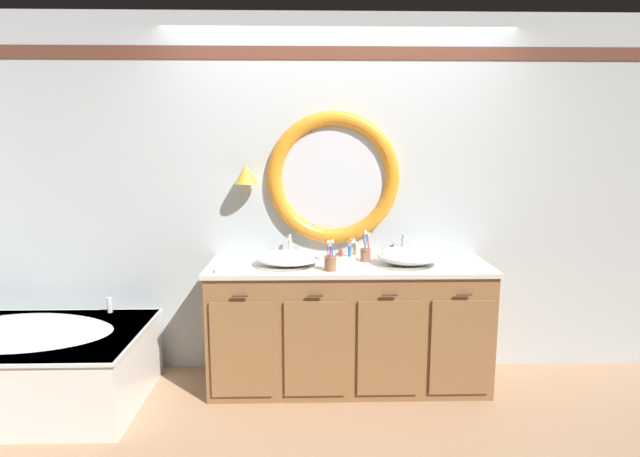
{
  "coord_description": "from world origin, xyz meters",
  "views": [
    {
      "loc": [
        -0.22,
        -3.21,
        1.7
      ],
      "look_at": [
        -0.14,
        0.25,
        1.12
      ],
      "focal_mm": 29.0,
      "sensor_mm": 36.0,
      "label": 1
    }
  ],
  "objects": [
    {
      "name": "folded_hand_towel",
      "position": [
        -0.74,
        0.06,
        0.89
      ],
      "size": [
        0.17,
        0.11,
        0.04
      ],
      "color": "white",
      "rests_on": "vanity_counter"
    },
    {
      "name": "vanity_counter",
      "position": [
        0.06,
        0.25,
        0.44
      ],
      "size": [
        1.94,
        0.63,
        0.87
      ],
      "color": "olive",
      "rests_on": "ground_plane"
    },
    {
      "name": "sink_basin_right",
      "position": [
        0.47,
        0.23,
        0.93
      ],
      "size": [
        0.44,
        0.44,
        0.12
      ],
      "color": "white",
      "rests_on": "vanity_counter"
    },
    {
      "name": "toiletry_basket",
      "position": [
        0.03,
        0.25,
        0.91
      ],
      "size": [
        0.15,
        0.09,
        0.13
      ],
      "color": "beige",
      "rests_on": "vanity_counter"
    },
    {
      "name": "sink_basin_left",
      "position": [
        -0.36,
        0.23,
        0.92
      ],
      "size": [
        0.44,
        0.44,
        0.1
      ],
      "color": "white",
      "rests_on": "vanity_counter"
    },
    {
      "name": "back_wall_assembly",
      "position": [
        -0.0,
        0.58,
        1.32
      ],
      "size": [
        6.4,
        0.26,
        2.6
      ],
      "color": "silver",
      "rests_on": "ground_plane"
    },
    {
      "name": "toothbrush_holder_left",
      "position": [
        -0.08,
        0.07,
        0.93
      ],
      "size": [
        0.09,
        0.09,
        0.21
      ],
      "color": "#996647",
      "rests_on": "vanity_counter"
    },
    {
      "name": "ground_plane",
      "position": [
        0.0,
        0.0,
        0.0
      ],
      "size": [
        14.0,
        14.0,
        0.0
      ],
      "primitive_type": "plane",
      "color": "tan"
    },
    {
      "name": "toothbrush_holder_right",
      "position": [
        0.18,
        0.34,
        0.93
      ],
      "size": [
        0.08,
        0.08,
        0.22
      ],
      "color": "#996647",
      "rests_on": "vanity_counter"
    },
    {
      "name": "soap_dispenser",
      "position": [
        0.1,
        0.44,
        0.94
      ],
      "size": [
        0.07,
        0.07,
        0.15
      ],
      "color": "#EFE5C6",
      "rests_on": "vanity_counter"
    },
    {
      "name": "faucet_set_right",
      "position": [
        0.47,
        0.47,
        0.94
      ],
      "size": [
        0.24,
        0.13,
        0.18
      ],
      "color": "silver",
      "rests_on": "vanity_counter"
    },
    {
      "name": "faucet_set_left",
      "position": [
        -0.36,
        0.47,
        0.94
      ],
      "size": [
        0.24,
        0.14,
        0.17
      ],
      "color": "silver",
      "rests_on": "vanity_counter"
    },
    {
      "name": "bathtub",
      "position": [
        -2.07,
        -0.0,
        0.3
      ],
      "size": [
        1.54,
        0.97,
        0.6
      ],
      "color": "white",
      "rests_on": "ground_plane"
    }
  ]
}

